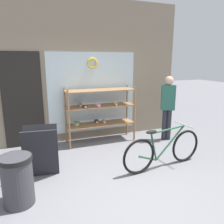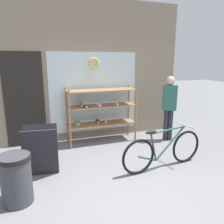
{
  "view_description": "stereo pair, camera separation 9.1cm",
  "coord_description": "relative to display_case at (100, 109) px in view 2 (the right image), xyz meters",
  "views": [
    {
      "loc": [
        -1.25,
        -2.58,
        1.92
      ],
      "look_at": [
        0.14,
        1.06,
        0.99
      ],
      "focal_mm": 35.0,
      "sensor_mm": 36.0,
      "label": 1
    },
    {
      "loc": [
        -1.16,
        -2.61,
        1.92
      ],
      "look_at": [
        0.14,
        1.06,
        0.99
      ],
      "focal_mm": 35.0,
      "sensor_mm": 36.0,
      "label": 2
    }
  ],
  "objects": [
    {
      "name": "bicycle",
      "position": [
        0.67,
        -1.66,
        -0.46
      ],
      "size": [
        1.69,
        0.46,
        0.76
      ],
      "rotation": [
        0.0,
        0.0,
        0.1
      ],
      "color": "black",
      "rests_on": "ground_plane"
    },
    {
      "name": "sandwich_board",
      "position": [
        -1.4,
        -1.19,
        -0.37
      ],
      "size": [
        0.59,
        0.44,
        0.85
      ],
      "rotation": [
        0.0,
        0.0,
        -0.11
      ],
      "color": "#232328",
      "rests_on": "ground_plane"
    },
    {
      "name": "ground_plane",
      "position": [
        -0.26,
        -2.19,
        -0.8
      ],
      "size": [
        30.0,
        30.0,
        0.0
      ],
      "primitive_type": "plane",
      "color": "slate"
    },
    {
      "name": "trash_bin",
      "position": [
        -1.75,
        -1.86,
        -0.43
      ],
      "size": [
        0.43,
        0.43,
        0.7
      ],
      "color": "#38383D",
      "rests_on": "ground_plane"
    },
    {
      "name": "pedestrian",
      "position": [
        1.58,
        -0.45,
        0.11
      ],
      "size": [
        0.37,
        0.31,
        1.55
      ],
      "rotation": [
        0.0,
        0.0,
        -0.49
      ],
      "color": "#282833",
      "rests_on": "ground_plane"
    },
    {
      "name": "storefront_facade",
      "position": [
        -0.3,
        0.37,
        0.81
      ],
      "size": [
        4.88,
        0.13,
        3.3
      ],
      "color": "gray",
      "rests_on": "ground_plane"
    },
    {
      "name": "display_case",
      "position": [
        0.0,
        0.0,
        0.0
      ],
      "size": [
        1.61,
        0.49,
        1.32
      ],
      "color": "#8E6642",
      "rests_on": "ground_plane"
    }
  ]
}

